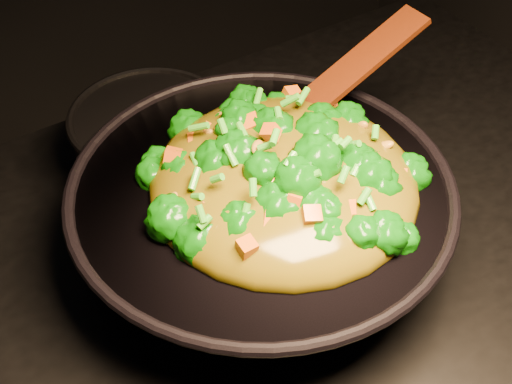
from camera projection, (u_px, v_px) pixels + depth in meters
wok at (261, 224)px, 0.80m from camera, size 0.49×0.49×0.11m
stir_fry at (285, 153)px, 0.72m from camera, size 0.37×0.37×0.10m
spatula at (333, 85)px, 0.81m from camera, size 0.25×0.05×0.11m
back_pot at (153, 147)px, 0.89m from camera, size 0.22×0.22×0.11m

